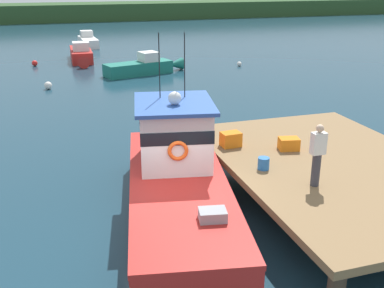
{
  "coord_description": "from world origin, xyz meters",
  "views": [
    {
      "loc": [
        -2.75,
        -10.41,
        6.25
      ],
      "look_at": [
        1.2,
        2.19,
        1.4
      ],
      "focal_mm": 43.05,
      "sensor_mm": 36.0,
      "label": 1
    }
  ],
  "objects_px": {
    "crate_stack_near_edge": "(289,144)",
    "mooring_buoy_channel_marker": "(35,63)",
    "mooring_buoy_inshore": "(48,85)",
    "deckhand_by_the_boat": "(317,154)",
    "mooring_buoy_spare_mooring": "(190,102)",
    "bait_bucket": "(264,163)",
    "moored_boat_off_the_point": "(88,41)",
    "crate_single_by_cleat": "(231,139)",
    "mooring_buoy_outer": "(239,64)",
    "moored_boat_far_right": "(81,54)",
    "main_fishing_boat": "(177,178)",
    "moored_boat_outer_mooring": "(144,67)"
  },
  "relations": [
    {
      "from": "mooring_buoy_spare_mooring",
      "to": "mooring_buoy_outer",
      "type": "bearing_deg",
      "value": 54.32
    },
    {
      "from": "main_fishing_boat",
      "to": "bait_bucket",
      "type": "height_order",
      "value": "main_fishing_boat"
    },
    {
      "from": "mooring_buoy_inshore",
      "to": "bait_bucket",
      "type": "bearing_deg",
      "value": -72.02
    },
    {
      "from": "crate_stack_near_edge",
      "to": "mooring_buoy_outer",
      "type": "height_order",
      "value": "crate_stack_near_edge"
    },
    {
      "from": "crate_single_by_cleat",
      "to": "mooring_buoy_outer",
      "type": "xyz_separation_m",
      "value": [
        8.14,
        18.42,
        -1.26
      ]
    },
    {
      "from": "moored_boat_far_right",
      "to": "bait_bucket",
      "type": "bearing_deg",
      "value": -83.71
    },
    {
      "from": "crate_single_by_cleat",
      "to": "moored_boat_outer_mooring",
      "type": "xyz_separation_m",
      "value": [
        0.91,
        17.77,
        -0.93
      ]
    },
    {
      "from": "crate_stack_near_edge",
      "to": "mooring_buoy_outer",
      "type": "xyz_separation_m",
      "value": [
        6.55,
        19.24,
        -1.22
      ]
    },
    {
      "from": "bait_bucket",
      "to": "mooring_buoy_spare_mooring",
      "type": "distance_m",
      "value": 11.34
    },
    {
      "from": "deckhand_by_the_boat",
      "to": "mooring_buoy_spare_mooring",
      "type": "bearing_deg",
      "value": 87.42
    },
    {
      "from": "bait_bucket",
      "to": "moored_boat_off_the_point",
      "type": "bearing_deg",
      "value": 92.7
    },
    {
      "from": "crate_stack_near_edge",
      "to": "moored_boat_off_the_point",
      "type": "height_order",
      "value": "crate_stack_near_edge"
    },
    {
      "from": "moored_boat_off_the_point",
      "to": "mooring_buoy_spare_mooring",
      "type": "relative_size",
      "value": 14.64
    },
    {
      "from": "mooring_buoy_outer",
      "to": "mooring_buoy_channel_marker",
      "type": "bearing_deg",
      "value": 162.17
    },
    {
      "from": "moored_boat_far_right",
      "to": "moored_boat_outer_mooring",
      "type": "bearing_deg",
      "value": -60.27
    },
    {
      "from": "moored_boat_outer_mooring",
      "to": "mooring_buoy_spare_mooring",
      "type": "distance_m",
      "value": 8.57
    },
    {
      "from": "mooring_buoy_channel_marker",
      "to": "mooring_buoy_spare_mooring",
      "type": "bearing_deg",
      "value": -60.85
    },
    {
      "from": "crate_single_by_cleat",
      "to": "mooring_buoy_spare_mooring",
      "type": "height_order",
      "value": "crate_single_by_cleat"
    },
    {
      "from": "mooring_buoy_outer",
      "to": "crate_stack_near_edge",
      "type": "bearing_deg",
      "value": -108.81
    },
    {
      "from": "mooring_buoy_inshore",
      "to": "deckhand_by_the_boat",
      "type": "bearing_deg",
      "value": -71.02
    },
    {
      "from": "crate_single_by_cleat",
      "to": "bait_bucket",
      "type": "relative_size",
      "value": 1.76
    },
    {
      "from": "mooring_buoy_inshore",
      "to": "mooring_buoy_channel_marker",
      "type": "height_order",
      "value": "mooring_buoy_inshore"
    },
    {
      "from": "crate_single_by_cleat",
      "to": "mooring_buoy_inshore",
      "type": "bearing_deg",
      "value": 109.54
    },
    {
      "from": "moored_boat_far_right",
      "to": "main_fishing_boat",
      "type": "bearing_deg",
      "value": -88.81
    },
    {
      "from": "crate_single_by_cleat",
      "to": "bait_bucket",
      "type": "xyz_separation_m",
      "value": [
        0.18,
        -1.97,
        -0.06
      ]
    },
    {
      "from": "moored_boat_far_right",
      "to": "mooring_buoy_outer",
      "type": "distance_m",
      "value": 12.22
    },
    {
      "from": "main_fishing_boat",
      "to": "mooring_buoy_inshore",
      "type": "height_order",
      "value": "main_fishing_boat"
    },
    {
      "from": "mooring_buoy_spare_mooring",
      "to": "crate_stack_near_edge",
      "type": "bearing_deg",
      "value": -89.71
    },
    {
      "from": "main_fishing_boat",
      "to": "mooring_buoy_channel_marker",
      "type": "bearing_deg",
      "value": 99.29
    },
    {
      "from": "bait_bucket",
      "to": "moored_boat_far_right",
      "type": "xyz_separation_m",
      "value": [
        -2.87,
        26.03,
        -0.85
      ]
    },
    {
      "from": "moored_boat_far_right",
      "to": "mooring_buoy_spare_mooring",
      "type": "bearing_deg",
      "value": -74.1
    },
    {
      "from": "crate_single_by_cleat",
      "to": "mooring_buoy_channel_marker",
      "type": "bearing_deg",
      "value": 104.96
    },
    {
      "from": "bait_bucket",
      "to": "crate_single_by_cleat",
      "type": "bearing_deg",
      "value": 95.29
    },
    {
      "from": "moored_boat_off_the_point",
      "to": "mooring_buoy_inshore",
      "type": "xyz_separation_m",
      "value": [
        -3.91,
        -17.31,
        -0.25
      ]
    },
    {
      "from": "bait_bucket",
      "to": "deckhand_by_the_boat",
      "type": "distance_m",
      "value": 1.7
    },
    {
      "from": "crate_stack_near_edge",
      "to": "mooring_buoy_channel_marker",
      "type": "xyz_separation_m",
      "value": [
        -7.74,
        23.84,
        -1.18
      ]
    },
    {
      "from": "crate_single_by_cleat",
      "to": "bait_bucket",
      "type": "bearing_deg",
      "value": -84.71
    },
    {
      "from": "moored_boat_off_the_point",
      "to": "mooring_buoy_inshore",
      "type": "bearing_deg",
      "value": -102.72
    },
    {
      "from": "moored_boat_far_right",
      "to": "moored_boat_off_the_point",
      "type": "relative_size",
      "value": 1.1
    },
    {
      "from": "main_fishing_boat",
      "to": "crate_single_by_cleat",
      "type": "relative_size",
      "value": 16.61
    },
    {
      "from": "mooring_buoy_inshore",
      "to": "crate_single_by_cleat",
      "type": "bearing_deg",
      "value": -70.46
    },
    {
      "from": "deckhand_by_the_boat",
      "to": "bait_bucket",
      "type": "bearing_deg",
      "value": 120.61
    },
    {
      "from": "crate_single_by_cleat",
      "to": "deckhand_by_the_boat",
      "type": "height_order",
      "value": "deckhand_by_the_boat"
    },
    {
      "from": "crate_stack_near_edge",
      "to": "mooring_buoy_channel_marker",
      "type": "distance_m",
      "value": 25.09
    },
    {
      "from": "crate_stack_near_edge",
      "to": "mooring_buoy_inshore",
      "type": "xyz_separation_m",
      "value": [
        -6.94,
        15.88,
        -1.17
      ]
    },
    {
      "from": "bait_bucket",
      "to": "deckhand_by_the_boat",
      "type": "bearing_deg",
      "value": -59.39
    },
    {
      "from": "deckhand_by_the_boat",
      "to": "mooring_buoy_outer",
      "type": "height_order",
      "value": "deckhand_by_the_boat"
    },
    {
      "from": "crate_single_by_cleat",
      "to": "moored_boat_off_the_point",
      "type": "relative_size",
      "value": 0.11
    },
    {
      "from": "crate_stack_near_edge",
      "to": "moored_boat_far_right",
      "type": "xyz_separation_m",
      "value": [
        -4.28,
        24.88,
        -0.87
      ]
    },
    {
      "from": "crate_stack_near_edge",
      "to": "moored_boat_off_the_point",
      "type": "relative_size",
      "value": 0.11
    }
  ]
}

